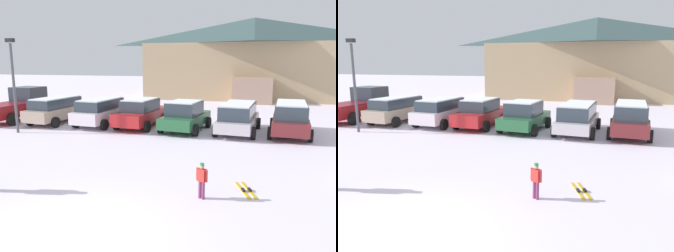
% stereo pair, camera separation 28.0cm
% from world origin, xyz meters
% --- Properties ---
extents(ground, '(160.00, 160.00, 0.00)m').
position_xyz_m(ground, '(0.00, 0.00, 0.00)').
color(ground, white).
extents(ski_lodge, '(22.89, 11.72, 8.41)m').
position_xyz_m(ski_lodge, '(2.85, 31.27, 4.26)').
color(ski_lodge, tan).
rests_on(ski_lodge, ground).
extents(parked_beige_suv, '(2.32, 4.54, 1.64)m').
position_xyz_m(parked_beige_suv, '(-8.50, 12.15, 0.89)').
color(parked_beige_suv, tan).
rests_on(parked_beige_suv, ground).
extents(parked_white_suv, '(2.36, 4.27, 1.65)m').
position_xyz_m(parked_white_suv, '(-5.41, 12.19, 0.89)').
color(parked_white_suv, white).
rests_on(parked_white_suv, ground).
extents(parked_red_sedan, '(2.37, 4.83, 1.70)m').
position_xyz_m(parked_red_sedan, '(-2.89, 12.52, 0.85)').
color(parked_red_sedan, red).
rests_on(parked_red_sedan, ground).
extents(parked_green_coupe, '(2.52, 4.25, 1.70)m').
position_xyz_m(parked_green_coupe, '(-0.11, 12.06, 0.85)').
color(parked_green_coupe, '#286239').
rests_on(parked_green_coupe, ground).
extents(parked_silver_wagon, '(2.39, 4.83, 1.64)m').
position_xyz_m(parked_silver_wagon, '(2.80, 12.35, 0.89)').
color(parked_silver_wagon, silver).
rests_on(parked_silver_wagon, ground).
extents(parked_maroon_van, '(2.31, 4.67, 1.75)m').
position_xyz_m(parked_maroon_van, '(5.49, 12.52, 0.94)').
color(parked_maroon_van, maroon).
rests_on(parked_maroon_van, ground).
extents(pickup_truck, '(2.57, 5.47, 2.15)m').
position_xyz_m(pickup_truck, '(-11.55, 12.49, 0.99)').
color(pickup_truck, maroon).
rests_on(pickup_truck, ground).
extents(skier_child_in_red_jacket, '(0.35, 0.25, 1.05)m').
position_xyz_m(skier_child_in_red_jacket, '(2.49, 3.01, 0.59)').
color(skier_child_in_red_jacket, '#7D3862').
rests_on(skier_child_in_red_jacket, ground).
extents(pair_of_skis, '(0.77, 1.37, 0.08)m').
position_xyz_m(pair_of_skis, '(3.69, 3.94, 0.02)').
color(pair_of_skis, '#EAAD13').
rests_on(pair_of_skis, ground).
extents(lamp_post, '(0.44, 0.24, 5.04)m').
position_xyz_m(lamp_post, '(-8.85, 8.99, 2.86)').
color(lamp_post, '#515459').
rests_on(lamp_post, ground).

